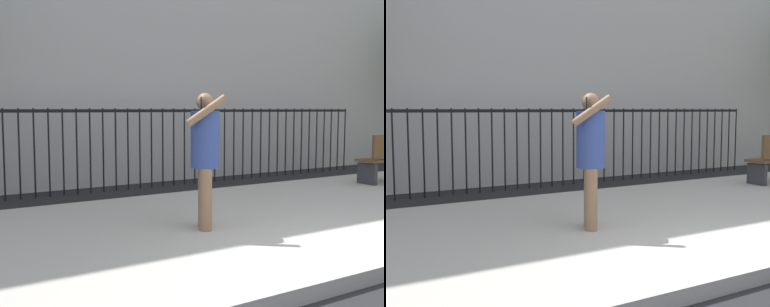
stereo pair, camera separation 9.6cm
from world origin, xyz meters
TOP-DOWN VIEW (x-y plane):
  - sidewalk at (0.00, 2.20)m, footprint 28.00×4.40m
  - iron_fence at (0.00, 5.90)m, footprint 12.03×0.04m
  - pedestrian_on_phone at (-0.80, 2.04)m, footprint 0.58×0.72m

SIDE VIEW (x-z plane):
  - sidewalk at x=0.00m, z-range 0.00..0.15m
  - iron_fence at x=0.00m, z-range 0.22..1.82m
  - pedestrian_on_phone at x=-0.80m, z-range 0.28..1.89m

